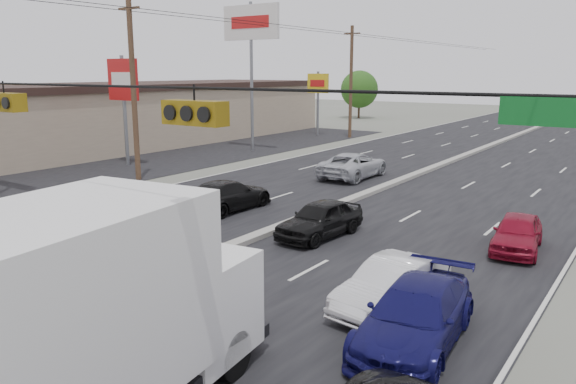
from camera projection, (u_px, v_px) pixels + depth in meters
The scene contains 19 objects.
road_surface at pixel (445, 165), 36.91m from camera, with size 20.00×160.00×0.02m, color black.
center_median at pixel (445, 163), 36.89m from camera, with size 0.50×160.00×0.20m, color gray.
strip_mall at pixel (122, 117), 46.81m from camera, with size 12.00×42.00×4.60m, color tan.
parking_lot at pixel (202, 153), 42.31m from camera, with size 10.00×42.00×0.02m, color black.
utility_pole_left_b at pixel (133, 88), 30.68m from camera, with size 1.60×0.30×10.00m.
utility_pole_left_c at pixel (351, 81), 50.81m from camera, with size 1.60×0.30×10.00m.
traffic_signals at pixel (2, 100), 10.82m from camera, with size 25.00×0.30×0.54m.
pole_sign_mid at pixel (123, 86), 35.59m from camera, with size 2.60×0.25×7.00m.
pole_sign_billboard at pixel (251, 32), 41.46m from camera, with size 5.00×0.25×11.00m.
pole_sign_far at pixel (318, 89), 52.90m from camera, with size 2.20×0.25×6.00m.
tree_left_far at pixel (359, 89), 72.47m from camera, with size 4.80×4.80×6.12m.
box_truck at pixel (73, 325), 8.98m from camera, with size 3.69×8.16×4.00m.
red_sedan at pixel (147, 285), 14.50m from camera, with size 1.33×3.81×1.26m, color #9D1709.
queue_car_a at pixel (320, 219), 20.68m from camera, with size 1.60×3.99×1.36m, color black.
queue_car_b at pixel (392, 286), 14.36m from camera, with size 1.38×3.95×1.30m, color silver.
queue_car_d at pixel (415, 316), 12.49m from camera, with size 1.92×4.73×1.37m, color #110F4D.
queue_car_e at pixel (517, 233), 19.08m from camera, with size 1.48×3.69×1.26m, color maroon.
oncoming_near at pixel (228, 196), 24.66m from camera, with size 1.89×4.64×1.35m, color black.
oncoming_far at pixel (353, 165), 32.21m from camera, with size 2.39×5.19×1.44m, color #B7B9BF.
Camera 1 is at (12.17, -5.88, 6.03)m, focal length 35.00 mm.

